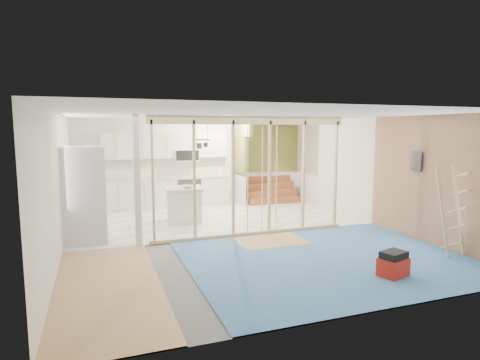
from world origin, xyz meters
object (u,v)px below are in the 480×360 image
object	(u,v)px
toolbox	(393,265)
island	(184,205)
fridge	(83,195)
ladder	(453,211)

from	to	relation	value
toolbox	island	bearing A→B (deg)	98.94
island	fridge	bearing A→B (deg)	-147.39
toolbox	ladder	xyz separation A→B (m)	(1.63, 0.42, 0.66)
toolbox	fridge	bearing A→B (deg)	124.18
island	ladder	xyz separation A→B (m)	(3.95, -4.39, 0.42)
toolbox	ladder	size ratio (longest dim) A/B	0.30
fridge	toolbox	bearing A→B (deg)	-41.28
fridge	ladder	bearing A→B (deg)	-30.23
toolbox	ladder	world-z (taller)	ladder
fridge	island	distance (m)	2.58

